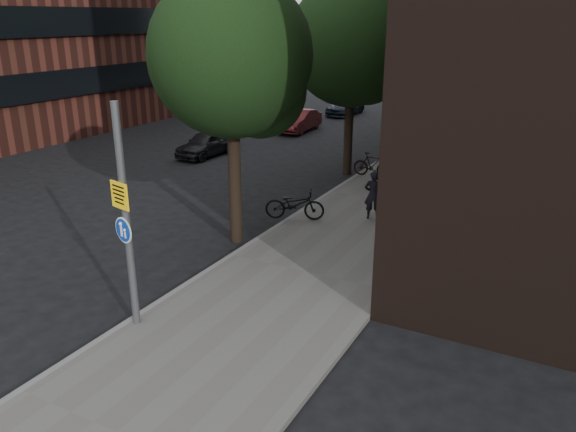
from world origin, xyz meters
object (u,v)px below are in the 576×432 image
Objects in this scene: signpost at (126,218)px; parked_car_near at (206,144)px; parked_bike_facade_near at (413,223)px; pedestrian at (373,195)px.

signpost is 1.36× the size of parked_car_near.
pedestrian is at bearing 40.16° from parked_bike_facade_near.
parked_bike_facade_near is at bearing 76.48° from signpost.
signpost is 2.73× the size of parked_bike_facade_near.
parked_bike_facade_near is at bearing -24.56° from parked_car_near.
pedestrian is 0.46× the size of parked_car_near.
signpost is at bearing -57.15° from parked_car_near.
pedestrian is at bearing -23.53° from parked_car_near.
parked_car_near is at bearing -46.06° from pedestrian.
pedestrian is at bearing 88.95° from signpost.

